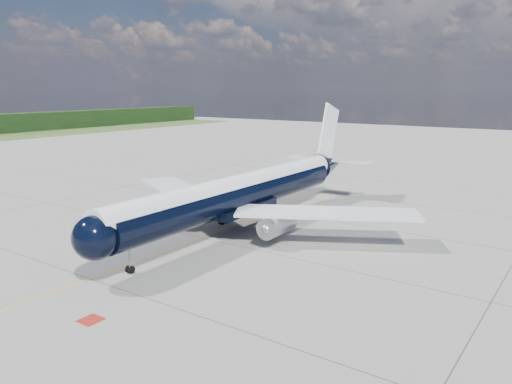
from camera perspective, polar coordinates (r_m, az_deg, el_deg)
ground at (r=72.26m, az=4.29°, el=-1.43°), size 320.00×320.00×0.00m
taxiway_centerline at (r=68.13m, az=2.13°, el=-2.21°), size 0.16×160.00×0.01m
red_marking at (r=39.22m, az=-18.36°, el=-13.71°), size 1.60×1.60×0.01m
main_airliner at (r=59.12m, az=-1.25°, el=0.05°), size 40.89×49.68×14.37m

